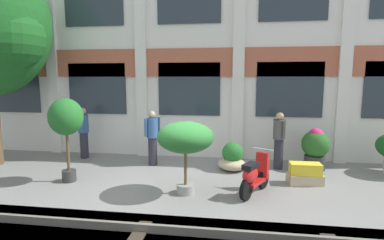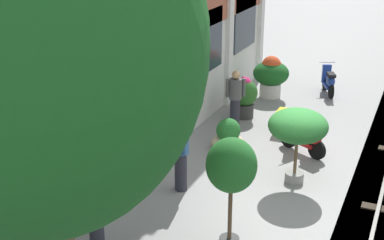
{
  "view_description": "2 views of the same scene",
  "coord_description": "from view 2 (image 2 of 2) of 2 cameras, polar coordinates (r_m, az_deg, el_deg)",
  "views": [
    {
      "loc": [
        1.47,
        -6.61,
        2.6
      ],
      "look_at": [
        0.28,
        1.76,
        1.42
      ],
      "focal_mm": 28.0,
      "sensor_mm": 36.0,
      "label": 1
    },
    {
      "loc": [
        -10.01,
        -2.38,
        5.39
      ],
      "look_at": [
        -0.65,
        1.8,
        1.49
      ],
      "focal_mm": 50.0,
      "sensor_mm": 36.0,
      "label": 2
    }
  ],
  "objects": [
    {
      "name": "potted_plant_stone_basin",
      "position": [
        17.13,
        8.42,
        4.83
      ],
      "size": [
        1.13,
        1.13,
        1.34
      ],
      "color": "beige",
      "rests_on": "ground"
    },
    {
      "name": "potted_plant_low_pan",
      "position": [
        8.68,
        4.21,
        -5.32
      ],
      "size": [
        0.84,
        0.84,
        2.11
      ],
      "color": "#333333",
      "rests_on": "ground"
    },
    {
      "name": "potted_plant_tall_urn",
      "position": [
        11.42,
        11.23,
        -0.78
      ],
      "size": [
        1.26,
        1.26,
        1.65
      ],
      "color": "gray",
      "rests_on": "ground"
    },
    {
      "name": "resident_watching_tracks",
      "position": [
        14.24,
        4.63,
        2.3
      ],
      "size": [
        0.34,
        0.48,
        1.65
      ],
      "rotation": [
        0.0,
        0.0,
        -2.65
      ],
      "color": "#282833",
      "rests_on": "ground"
    },
    {
      "name": "ground_plane",
      "position": [
        11.61,
        9.51,
        -7.15
      ],
      "size": [
        80.0,
        80.0,
        0.0
      ],
      "primitive_type": "plane",
      "color": "gray"
    },
    {
      "name": "broadleaf_tree",
      "position": [
        5.82,
        -16.43,
        6.61
      ],
      "size": [
        3.84,
        3.65,
        6.25
      ],
      "color": "brown",
      "rests_on": "ground"
    },
    {
      "name": "potted_plant_wide_bowl",
      "position": [
        13.19,
        3.88,
        -1.8
      ],
      "size": [
        0.83,
        0.83,
        0.8
      ],
      "color": "tan",
      "rests_on": "ground"
    },
    {
      "name": "scooter_near_curb",
      "position": [
        17.82,
        14.4,
        4.0
      ],
      "size": [
        1.31,
        0.72,
        0.98
      ],
      "rotation": [
        0.0,
        0.0,
        0.4
      ],
      "color": "black",
      "rests_on": "ground"
    },
    {
      "name": "resident_by_doorway",
      "position": [
        9.32,
        -10.37,
        -8.42
      ],
      "size": [
        0.34,
        0.5,
        1.66
      ],
      "rotation": [
        0.0,
        0.0,
        -2.8
      ],
      "color": "#282833",
      "rests_on": "ground"
    },
    {
      "name": "potted_plant_square_trough",
      "position": [
        14.57,
        9.66,
        -0.16
      ],
      "size": [
        0.87,
        0.53,
        0.53
      ],
      "color": "tan",
      "rests_on": "ground"
    },
    {
      "name": "potted_plant_ribbed_drum",
      "position": [
        15.27,
        5.57,
        2.65
      ],
      "size": [
        0.77,
        0.77,
        1.2
      ],
      "color": "#333333",
      "rests_on": "ground"
    },
    {
      "name": "resident_near_plants",
      "position": [
        11.0,
        -1.22,
        -3.36
      ],
      "size": [
        0.39,
        0.41,
        1.65
      ],
      "rotation": [
        0.0,
        0.0,
        -0.77
      ],
      "color": "#282833",
      "rests_on": "ground"
    },
    {
      "name": "scooter_second_parked",
      "position": [
        13.15,
        11.97,
        -1.8
      ],
      "size": [
        0.79,
        1.26,
        0.98
      ],
      "rotation": [
        0.0,
        0.0,
        1.08
      ],
      "color": "black",
      "rests_on": "ground"
    }
  ]
}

